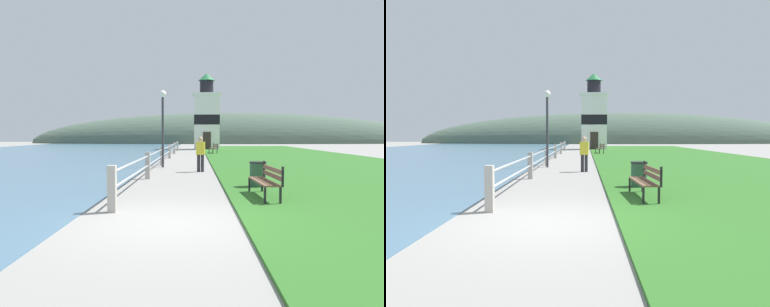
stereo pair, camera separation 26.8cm
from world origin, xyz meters
The scene contains 10 objects.
ground_plane centered at (0.00, 0.00, 0.00)m, with size 160.00×160.00×0.00m, color gray.
grass_verge centered at (7.40, 18.67, 0.03)m, with size 12.00×56.00×0.06m.
seawall_railing centered at (-1.30, 16.37, 0.61)m, with size 0.18×30.91×1.03m.
park_bench_near centered at (2.39, 2.68, 0.54)m, with size 0.57×1.97×0.94m.
park_bench_midway centered at (2.19, 26.05, 0.54)m, with size 0.73×1.97×0.94m.
lighthouse centered at (1.85, 36.28, 3.69)m, with size 3.29×3.29×8.72m.
person_strolling centered at (0.76, 9.89, 0.87)m, with size 0.42×0.27×1.60m.
trash_bin centered at (2.49, 4.68, 0.42)m, with size 0.54×0.54×0.84m.
lamp_post centered at (-1.15, 12.20, 2.74)m, with size 0.36×0.36×3.96m.
distant_hillside centered at (8.00, 67.34, 0.00)m, with size 80.00×16.00×12.00m.
Camera 2 is at (0.77, -7.06, 1.69)m, focal length 35.00 mm.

